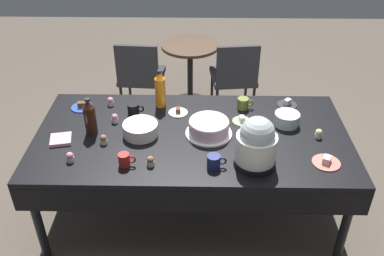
{
  "coord_description": "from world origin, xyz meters",
  "views": [
    {
      "loc": [
        0.04,
        -2.45,
        2.45
      ],
      "look_at": [
        0.0,
        0.0,
        0.8
      ],
      "focal_mm": 39.79,
      "sensor_mm": 36.0,
      "label": 1
    }
  ],
  "objects_px": {
    "maroon_chair_left": "(140,74)",
    "dessert_plate_cobalt": "(82,106)",
    "dessert_plate_white": "(178,112)",
    "cupcake_cocoa": "(115,118)",
    "soda_bottle_cola": "(90,117)",
    "coffee_mug_navy": "(214,161)",
    "coffee_mug_red": "(125,160)",
    "cupcake_lemon": "(70,157)",
    "coffee_mug_olive": "(243,103)",
    "round_cafe_table": "(190,64)",
    "glass_salad_bowl": "(287,119)",
    "maroon_chair_right": "(235,74)",
    "cupcake_mint": "(319,134)",
    "cupcake_berry": "(111,101)",
    "coffee_mug_black": "(134,109)",
    "cupcake_vanilla": "(150,161)",
    "cupcake_rose": "(104,140)",
    "frosted_layer_cake": "(209,128)",
    "potluck_table": "(192,141)",
    "dessert_plate_charcoal": "(287,104)",
    "slow_cooker": "(256,144)",
    "dessert_plate_sage": "(242,120)",
    "dessert_plate_coral": "(326,162)",
    "ceramic_snack_bowl": "(141,129)"
  },
  "relations": [
    {
      "from": "cupcake_lemon",
      "to": "soda_bottle_cola",
      "type": "height_order",
      "value": "soda_bottle_cola"
    },
    {
      "from": "maroon_chair_left",
      "to": "dessert_plate_cobalt",
      "type": "bearing_deg",
      "value": -105.22
    },
    {
      "from": "slow_cooker",
      "to": "dessert_plate_coral",
      "type": "bearing_deg",
      "value": 2.02
    },
    {
      "from": "glass_salad_bowl",
      "to": "dessert_plate_cobalt",
      "type": "relative_size",
      "value": 1.1
    },
    {
      "from": "ceramic_snack_bowl",
      "to": "soda_bottle_cola",
      "type": "distance_m",
      "value": 0.36
    },
    {
      "from": "soda_bottle_cola",
      "to": "coffee_mug_navy",
      "type": "xyz_separation_m",
      "value": [
        0.85,
        -0.37,
        -0.08
      ]
    },
    {
      "from": "dessert_plate_sage",
      "to": "dessert_plate_charcoal",
      "type": "height_order",
      "value": "dessert_plate_charcoal"
    },
    {
      "from": "frosted_layer_cake",
      "to": "maroon_chair_left",
      "type": "distance_m",
      "value": 1.62
    },
    {
      "from": "glass_salad_bowl",
      "to": "maroon_chair_right",
      "type": "bearing_deg",
      "value": 101.82
    },
    {
      "from": "dessert_plate_white",
      "to": "cupcake_cocoa",
      "type": "bearing_deg",
      "value": -163.64
    },
    {
      "from": "soda_bottle_cola",
      "to": "coffee_mug_red",
      "type": "bearing_deg",
      "value": -51.65
    },
    {
      "from": "coffee_mug_olive",
      "to": "maroon_chair_right",
      "type": "relative_size",
      "value": 0.15
    },
    {
      "from": "potluck_table",
      "to": "coffee_mug_navy",
      "type": "height_order",
      "value": "coffee_mug_navy"
    },
    {
      "from": "dessert_plate_white",
      "to": "dessert_plate_charcoal",
      "type": "distance_m",
      "value": 0.85
    },
    {
      "from": "soda_bottle_cola",
      "to": "cupcake_lemon",
      "type": "bearing_deg",
      "value": -101.76
    },
    {
      "from": "coffee_mug_red",
      "to": "maroon_chair_left",
      "type": "bearing_deg",
      "value": 94.37
    },
    {
      "from": "dessert_plate_white",
      "to": "soda_bottle_cola",
      "type": "bearing_deg",
      "value": -155.75
    },
    {
      "from": "potluck_table",
      "to": "soda_bottle_cola",
      "type": "xyz_separation_m",
      "value": [
        -0.71,
        0.01,
        0.19
      ]
    },
    {
      "from": "cupcake_vanilla",
      "to": "coffee_mug_black",
      "type": "height_order",
      "value": "coffee_mug_black"
    },
    {
      "from": "potluck_table",
      "to": "coffee_mug_olive",
      "type": "bearing_deg",
      "value": 42.49
    },
    {
      "from": "cupcake_berry",
      "to": "coffee_mug_olive",
      "type": "relative_size",
      "value": 0.54
    },
    {
      "from": "maroon_chair_right",
      "to": "dessert_plate_white",
      "type": "bearing_deg",
      "value": -113.95
    },
    {
      "from": "dessert_plate_sage",
      "to": "coffee_mug_black",
      "type": "distance_m",
      "value": 0.81
    },
    {
      "from": "cupcake_rose",
      "to": "maroon_chair_right",
      "type": "xyz_separation_m",
      "value": [
        1.01,
        1.57,
        -0.29
      ]
    },
    {
      "from": "frosted_layer_cake",
      "to": "coffee_mug_navy",
      "type": "relative_size",
      "value": 2.63
    },
    {
      "from": "dessert_plate_coral",
      "to": "cupcake_lemon",
      "type": "bearing_deg",
      "value": -179.69
    },
    {
      "from": "cupcake_berry",
      "to": "coffee_mug_red",
      "type": "distance_m",
      "value": 0.77
    },
    {
      "from": "coffee_mug_navy",
      "to": "round_cafe_table",
      "type": "height_order",
      "value": "coffee_mug_navy"
    },
    {
      "from": "cupcake_mint",
      "to": "soda_bottle_cola",
      "type": "relative_size",
      "value": 0.25
    },
    {
      "from": "glass_salad_bowl",
      "to": "coffee_mug_navy",
      "type": "height_order",
      "value": "glass_salad_bowl"
    },
    {
      "from": "cupcake_mint",
      "to": "cupcake_vanilla",
      "type": "xyz_separation_m",
      "value": [
        -1.13,
        -0.33,
        0.0
      ]
    },
    {
      "from": "dessert_plate_white",
      "to": "coffee_mug_black",
      "type": "relative_size",
      "value": 1.17
    },
    {
      "from": "soda_bottle_cola",
      "to": "coffee_mug_navy",
      "type": "relative_size",
      "value": 2.2
    },
    {
      "from": "dessert_plate_charcoal",
      "to": "slow_cooker",
      "type": "bearing_deg",
      "value": -114.24
    },
    {
      "from": "dessert_plate_white",
      "to": "round_cafe_table",
      "type": "xyz_separation_m",
      "value": [
        0.06,
        1.39,
        -0.26
      ]
    },
    {
      "from": "coffee_mug_olive",
      "to": "maroon_chair_left",
      "type": "xyz_separation_m",
      "value": [
        -0.94,
        1.09,
        -0.3
      ]
    },
    {
      "from": "coffee_mug_olive",
      "to": "coffee_mug_red",
      "type": "distance_m",
      "value": 1.07
    },
    {
      "from": "dessert_plate_sage",
      "to": "cupcake_berry",
      "type": "xyz_separation_m",
      "value": [
        -1.0,
        0.22,
        0.02
      ]
    },
    {
      "from": "cupcake_rose",
      "to": "coffee_mug_navy",
      "type": "xyz_separation_m",
      "value": [
        0.74,
        -0.24,
        0.01
      ]
    },
    {
      "from": "round_cafe_table",
      "to": "maroon_chair_left",
      "type": "bearing_deg",
      "value": -155.99
    },
    {
      "from": "glass_salad_bowl",
      "to": "cupcake_lemon",
      "type": "bearing_deg",
      "value": -162.54
    },
    {
      "from": "cupcake_berry",
      "to": "frosted_layer_cake",
      "type": "bearing_deg",
      "value": -26.83
    },
    {
      "from": "cupcake_mint",
      "to": "coffee_mug_olive",
      "type": "bearing_deg",
      "value": 142.05
    },
    {
      "from": "cupcake_cocoa",
      "to": "coffee_mug_black",
      "type": "bearing_deg",
      "value": 41.88
    },
    {
      "from": "dessert_plate_white",
      "to": "soda_bottle_cola",
      "type": "height_order",
      "value": "soda_bottle_cola"
    },
    {
      "from": "dessert_plate_sage",
      "to": "dessert_plate_charcoal",
      "type": "xyz_separation_m",
      "value": [
        0.37,
        0.24,
        0.0
      ]
    },
    {
      "from": "cupcake_berry",
      "to": "cupcake_rose",
      "type": "bearing_deg",
      "value": -85.21
    },
    {
      "from": "dessert_plate_coral",
      "to": "cupcake_cocoa",
      "type": "height_order",
      "value": "cupcake_cocoa"
    },
    {
      "from": "frosted_layer_cake",
      "to": "potluck_table",
      "type": "bearing_deg",
      "value": -179.68
    },
    {
      "from": "dessert_plate_white",
      "to": "round_cafe_table",
      "type": "relative_size",
      "value": 0.2
    }
  ]
}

